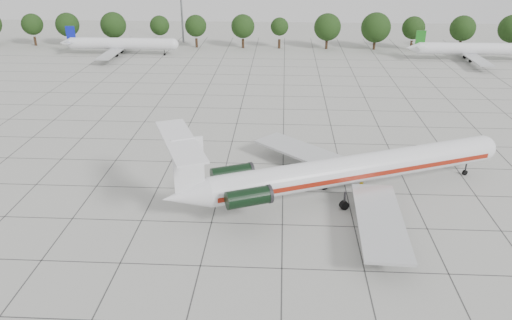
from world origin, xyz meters
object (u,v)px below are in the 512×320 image
Objects in this scene: bg_airliner_b at (121,44)px; ground_crew at (361,182)px; main_airliner at (340,171)px; bg_airliner_d at (472,49)px.

ground_crew is at bearing -53.99° from bg_airliner_b.
main_airliner is at bearing 44.75° from ground_crew.
ground_crew is at bearing -117.56° from bg_airliner_d.
ground_crew is 0.06× the size of bg_airliner_b.
bg_airliner_d is (37.40, 71.68, 2.13)m from ground_crew.
ground_crew is 90.46m from bg_airliner_b.
main_airliner is at bearing -118.60° from bg_airliner_d.
bg_airliner_b is at bearing -50.23° from ground_crew.
main_airliner reaches higher than bg_airliner_b.
bg_airliner_b and bg_airliner_d have the same top height.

